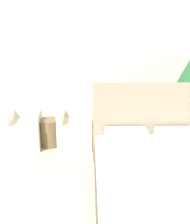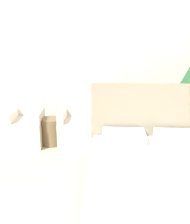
{
  "view_description": "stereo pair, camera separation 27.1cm",
  "coord_description": "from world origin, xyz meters",
  "px_view_note": "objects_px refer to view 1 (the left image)",
  "views": [
    {
      "loc": [
        0.02,
        -1.17,
        1.87
      ],
      "look_at": [
        0.09,
        2.7,
        0.72
      ],
      "focal_mm": 40.0,
      "sensor_mm": 36.0,
      "label": 1
    },
    {
      "loc": [
        0.29,
        -1.17,
        1.87
      ],
      "look_at": [
        0.09,
        2.7,
        0.72
      ],
      "focal_mm": 40.0,
      "sensor_mm": 36.0,
      "label": 2
    }
  ],
  "objects_px": {
    "armchair_near_window_right": "(75,129)",
    "side_table": "(50,132)",
    "bed": "(166,180)",
    "armchair_near_window_left": "(24,130)"
  },
  "relations": [
    {
      "from": "armchair_near_window_left",
      "to": "armchair_near_window_right",
      "type": "xyz_separation_m",
      "value": [
        0.91,
        0.0,
        0.0
      ]
    },
    {
      "from": "bed",
      "to": "armchair_near_window_right",
      "type": "distance_m",
      "value": 2.01
    },
    {
      "from": "armchair_near_window_right",
      "to": "bed",
      "type": "bearing_deg",
      "value": -55.54
    },
    {
      "from": "side_table",
      "to": "bed",
      "type": "bearing_deg",
      "value": -45.67
    },
    {
      "from": "armchair_near_window_right",
      "to": "side_table",
      "type": "relative_size",
      "value": 1.95
    },
    {
      "from": "bed",
      "to": "armchair_near_window_left",
      "type": "xyz_separation_m",
      "value": [
        -2.06,
        1.64,
        0.03
      ]
    },
    {
      "from": "armchair_near_window_right",
      "to": "side_table",
      "type": "distance_m",
      "value": 0.46
    },
    {
      "from": "side_table",
      "to": "armchair_near_window_right",
      "type": "bearing_deg",
      "value": -0.47
    },
    {
      "from": "armchair_near_window_left",
      "to": "side_table",
      "type": "distance_m",
      "value": 0.46
    },
    {
      "from": "armchair_near_window_left",
      "to": "armchair_near_window_right",
      "type": "height_order",
      "value": "same"
    }
  ]
}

